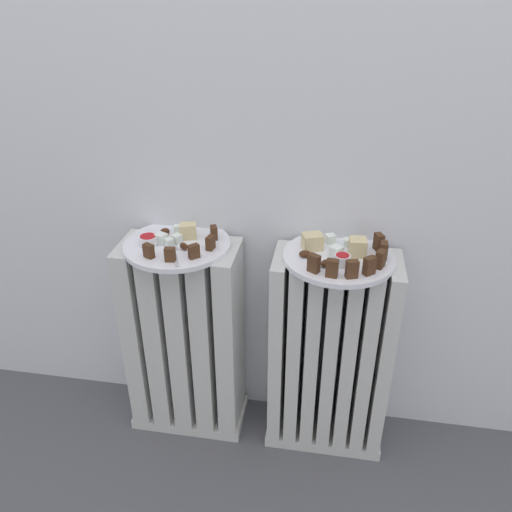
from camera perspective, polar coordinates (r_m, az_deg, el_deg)
ground_plane at (r=1.38m, az=-2.12°, el=-26.87°), size 6.00×6.00×0.00m
radiator_left at (r=1.40m, az=-8.00°, el=-9.48°), size 0.31×0.16×0.57m
radiator_right at (r=1.35m, az=8.33°, el=-11.15°), size 0.31×0.16×0.57m
plate_left at (r=1.24m, az=-8.92°, el=1.28°), size 0.26×0.26×0.01m
plate_right at (r=1.18m, az=9.34°, el=-0.15°), size 0.26×0.26×0.01m
dark_cake_slice_left_0 at (r=1.17m, az=-12.08°, el=0.57°), size 0.03×0.02×0.03m
dark_cake_slice_left_1 at (r=1.15m, az=-9.73°, el=0.16°), size 0.03×0.02×0.03m
dark_cake_slice_left_2 at (r=1.15m, az=-7.06°, el=0.52°), size 0.03×0.03×0.03m
dark_cake_slice_left_3 at (r=1.18m, az=-5.19°, el=1.50°), size 0.02×0.03×0.03m
dark_cake_slice_left_4 at (r=1.23m, az=-4.80°, el=2.66°), size 0.02×0.03×0.03m
marble_cake_slice_left_0 at (r=1.24m, az=-7.72°, el=2.82°), size 0.05×0.04×0.04m
turkish_delight_left_0 at (r=1.23m, az=-8.97°, el=1.94°), size 0.03×0.03×0.02m
turkish_delight_left_1 at (r=1.22m, az=-9.85°, el=1.56°), size 0.03×0.03×0.02m
turkish_delight_left_2 at (r=1.28m, az=-8.86°, el=3.07°), size 0.02×0.02×0.02m
turkish_delight_left_3 at (r=1.23m, az=-10.71°, el=1.95°), size 0.03×0.03×0.02m
medjool_date_left_0 at (r=1.19m, az=-8.20°, el=1.10°), size 0.03×0.02×0.02m
medjool_date_left_1 at (r=1.27m, az=-10.30°, el=2.73°), size 0.03×0.03×0.02m
jam_bowl_left at (r=1.23m, az=-12.12°, el=1.79°), size 0.05×0.05×0.02m
dark_cake_slice_right_0 at (r=1.09m, az=6.58°, el=-0.84°), size 0.03×0.03×0.04m
dark_cake_slice_right_1 at (r=1.08m, az=8.62°, el=-1.38°), size 0.03×0.02×0.04m
dark_cake_slice_right_2 at (r=1.09m, az=10.84°, el=-1.47°), size 0.03×0.02×0.04m
dark_cake_slice_right_3 at (r=1.11m, az=12.74°, el=-1.09°), size 0.03×0.03×0.04m
dark_cake_slice_right_4 at (r=1.14m, az=13.94°, el=-0.35°), size 0.03×0.03×0.04m
dark_cake_slice_right_5 at (r=1.17m, az=14.27°, el=0.59°), size 0.02×0.03×0.04m
dark_cake_slice_right_6 at (r=1.21m, az=13.74°, el=1.55°), size 0.03×0.03×0.04m
marble_cake_slice_right_0 at (r=1.18m, az=11.45°, el=1.00°), size 0.04×0.04×0.04m
marble_cake_slice_right_1 at (r=1.19m, az=6.41°, el=1.63°), size 0.06×0.05×0.04m
turkish_delight_right_0 at (r=1.17m, az=9.10°, el=0.50°), size 0.04×0.04×0.03m
turkish_delight_right_1 at (r=1.22m, az=8.43°, el=1.96°), size 0.03×0.03×0.02m
turkish_delight_right_2 at (r=1.22m, az=10.36°, el=1.52°), size 0.02×0.02×0.02m
medjool_date_right_0 at (r=1.16m, az=13.11°, el=-0.28°), size 0.03×0.03×0.02m
medjool_date_right_1 at (r=1.12m, az=7.88°, el=-0.81°), size 0.03×0.03×0.02m
medjool_date_right_2 at (r=1.23m, az=11.97°, el=1.53°), size 0.03×0.03×0.02m
medjool_date_right_3 at (r=1.16m, az=5.59°, el=0.23°), size 0.03×0.02×0.02m
jam_bowl_right at (r=1.13m, az=9.75°, el=-0.39°), size 0.04×0.04×0.03m
fork at (r=1.18m, az=-9.20°, el=0.20°), size 0.05×0.10×0.00m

